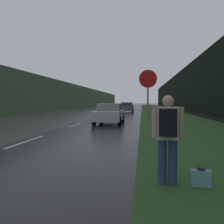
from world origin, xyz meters
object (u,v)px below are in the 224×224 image
Objects in this scene: suitcase at (201,178)px; car_passing_near at (110,114)px; hitchhiker_with_backpack at (168,134)px; car_passing_far at (127,107)px; stop_sign at (148,95)px.

suitcase is 12.89m from car_passing_near.
hitchhiker_with_backpack reaches higher than car_passing_far.
car_passing_far is (-0.00, 19.29, 0.04)m from car_passing_near.
hitchhiker_with_backpack is 0.38× the size of car_passing_near.
suitcase is 31.90m from car_passing_far.
car_passing_far is (-2.78, 31.69, -0.20)m from hitchhiker_with_backpack.
car_passing_near is 1.01× the size of car_passing_far.
hitchhiker_with_backpack is at bearing -177.19° from suitcase.
car_passing_near is (-2.78, 12.40, -0.24)m from hitchhiker_with_backpack.
stop_sign is 6.04m from suitcase.
suitcase is (0.59, -0.03, -0.80)m from hitchhiker_with_backpack.
stop_sign is at bearing 103.43° from suitcase.
hitchhiker_with_backpack reaches higher than car_passing_near.
car_passing_near reaches higher than suitcase.
hitchhiker_with_backpack is 0.99m from suitcase.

